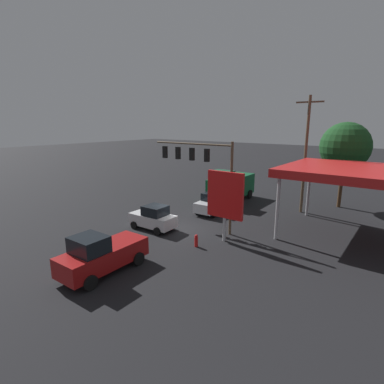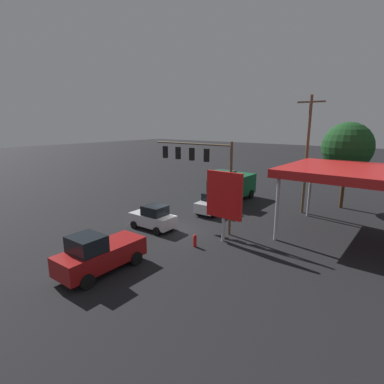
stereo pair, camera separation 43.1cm
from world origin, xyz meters
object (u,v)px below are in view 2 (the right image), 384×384
utility_pole (307,153)px  hatchback_crossing (153,218)px  traffic_signal_assembly (199,162)px  price_sign (224,197)px  street_tree (347,147)px  fire_hydrant (195,241)px  sedan_waiting (214,203)px  delivery_truck (232,186)px  pickup_parked (99,254)px

utility_pole → hatchback_crossing: 15.08m
traffic_signal_assembly → price_sign: (-3.31, 1.39, -2.02)m
street_tree → fire_hydrant: street_tree is taller
sedan_waiting → delivery_truck: 4.79m
delivery_truck → hatchback_crossing: delivery_truck is taller
pickup_parked → traffic_signal_assembly: bearing=179.9°
sedan_waiting → street_tree: bearing=131.3°
utility_pole → pickup_parked: utility_pole is taller
traffic_signal_assembly → street_tree: (-7.88, -13.37, 0.73)m
utility_pole → traffic_signal_assembly: bearing=59.7°
price_sign → hatchback_crossing: bearing=13.0°
pickup_parked → delivery_truck: delivery_truck is taller
fire_hydrant → sedan_waiting: bearing=-64.8°
traffic_signal_assembly → delivery_truck: bearing=-76.6°
utility_pole → delivery_truck: utility_pole is taller
hatchback_crossing → sedan_waiting: bearing=-102.8°
pickup_parked → street_tree: size_ratio=0.62×
utility_pole → street_tree: bearing=-121.0°
delivery_truck → fire_hydrant: 13.07m
delivery_truck → sedan_waiting: bearing=9.2°
utility_pole → street_tree: size_ratio=1.27×
price_sign → fire_hydrant: bearing=64.9°
price_sign → street_tree: bearing=-107.2°
pickup_parked → sedan_waiting: 13.85m
utility_pole → sedan_waiting: (6.64, 5.13, -4.71)m
price_sign → fire_hydrant: (0.98, 2.08, -2.87)m
utility_pole → hatchback_crossing: bearing=56.6°
hatchback_crossing → street_tree: 19.82m
traffic_signal_assembly → utility_pole: utility_pole is taller
street_tree → hatchback_crossing: bearing=57.2°
utility_pole → sedan_waiting: utility_pole is taller
utility_pole → fire_hydrant: size_ratio=12.21×
street_tree → pickup_parked: bearing=71.7°
pickup_parked → delivery_truck: 18.58m
traffic_signal_assembly → utility_pole: (-5.40, -9.24, 0.33)m
price_sign → traffic_signal_assembly: bearing=-22.8°
traffic_signal_assembly → street_tree: street_tree is taller
traffic_signal_assembly → sedan_waiting: bearing=-73.2°
traffic_signal_assembly → delivery_truck: traffic_signal_assembly is taller
utility_pole → street_tree: utility_pole is taller
traffic_signal_assembly → delivery_truck: size_ratio=1.10×
utility_pole → hatchback_crossing: (7.89, 11.96, -4.71)m
street_tree → fire_hydrant: size_ratio=9.60×
sedan_waiting → traffic_signal_assembly: bearing=12.6°
pickup_parked → hatchback_crossing: pickup_parked is taller
sedan_waiting → fire_hydrant: (-3.57, 7.58, -0.51)m
traffic_signal_assembly → delivery_truck: (2.09, -8.77, -3.64)m
utility_pole → fire_hydrant: 14.08m
hatchback_crossing → traffic_signal_assembly: bearing=-134.8°
street_tree → delivery_truck: bearing=24.8°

